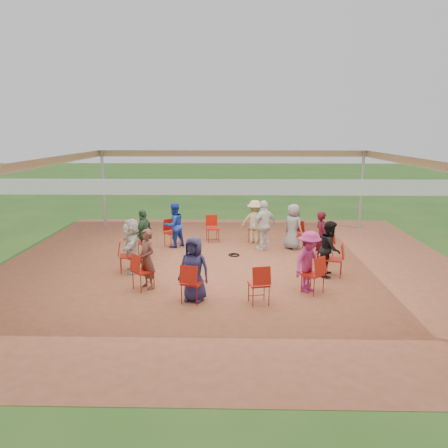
{
  "coord_description": "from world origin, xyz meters",
  "views": [
    {
      "loc": [
        0.08,
        -11.8,
        3.72
      ],
      "look_at": [
        -0.19,
        0.3,
        1.14
      ],
      "focal_mm": 35.0,
      "sensor_mm": 36.0,
      "label": 1
    }
  ],
  "objects_px": {
    "person_seated_9": "(330,248)",
    "chair_2": "(255,229)",
    "chair_4": "(172,233)",
    "person_seated_6": "(147,259)",
    "person_seated_5": "(131,246)",
    "chair_3": "(213,229)",
    "chair_7": "(143,271)",
    "person_seated_7": "(194,269)",
    "standing_person": "(264,225)",
    "chair_0": "(325,245)",
    "person_seated_2": "(255,222)",
    "chair_6": "(127,256)",
    "person_seated_0": "(321,236)",
    "chair_5": "(141,242)",
    "chair_1": "(295,235)",
    "person_seated_4": "(144,233)",
    "laptop": "(316,238)",
    "person_seated_8": "(309,262)",
    "chair_8": "(192,283)",
    "person_seated_1": "(293,227)",
    "cable_coil": "(234,255)",
    "chair_11": "(334,259)",
    "person_seated_3": "(174,225)",
    "chair_10": "(313,275)",
    "chair_9": "(259,284)"
  },
  "relations": [
    {
      "from": "person_seated_9",
      "to": "chair_2",
      "type": "bearing_deg",
      "value": 43.76
    },
    {
      "from": "chair_4",
      "to": "person_seated_6",
      "type": "height_order",
      "value": "person_seated_6"
    },
    {
      "from": "chair_2",
      "to": "person_seated_5",
      "type": "bearing_deg",
      "value": 60.72
    },
    {
      "from": "chair_3",
      "to": "person_seated_5",
      "type": "distance_m",
      "value": 3.93
    },
    {
      "from": "chair_7",
      "to": "person_seated_7",
      "type": "relative_size",
      "value": 0.62
    },
    {
      "from": "chair_2",
      "to": "standing_person",
      "type": "relative_size",
      "value": 0.56
    },
    {
      "from": "chair_0",
      "to": "person_seated_2",
      "type": "xyz_separation_m",
      "value": [
        -1.97,
        1.95,
        0.29
      ]
    },
    {
      "from": "person_seated_9",
      "to": "person_seated_6",
      "type": "bearing_deg",
      "value": 120.0
    },
    {
      "from": "chair_6",
      "to": "person_seated_0",
      "type": "relative_size",
      "value": 0.62
    },
    {
      "from": "person_seated_9",
      "to": "standing_person",
      "type": "xyz_separation_m",
      "value": [
        -1.55,
        2.47,
        0.07
      ]
    },
    {
      "from": "chair_5",
      "to": "person_seated_0",
      "type": "bearing_deg",
      "value": 104.67
    },
    {
      "from": "chair_1",
      "to": "person_seated_2",
      "type": "relative_size",
      "value": 0.62
    },
    {
      "from": "chair_1",
      "to": "standing_person",
      "type": "xyz_separation_m",
      "value": [
        -1.02,
        -0.25,
        0.36
      ]
    },
    {
      "from": "chair_3",
      "to": "person_seated_4",
      "type": "xyz_separation_m",
      "value": [
        -1.95,
        -1.97,
        0.29
      ]
    },
    {
      "from": "chair_3",
      "to": "laptop",
      "type": "xyz_separation_m",
      "value": [
        3.12,
        -2.18,
        0.23
      ]
    },
    {
      "from": "chair_4",
      "to": "person_seated_0",
      "type": "bearing_deg",
      "value": 119.28
    },
    {
      "from": "chair_4",
      "to": "person_seated_8",
      "type": "relative_size",
      "value": 0.62
    },
    {
      "from": "chair_2",
      "to": "chair_8",
      "type": "height_order",
      "value": "same"
    },
    {
      "from": "person_seated_0",
      "to": "person_seated_9",
      "type": "xyz_separation_m",
      "value": [
        -0.05,
        -1.4,
        0.0
      ]
    },
    {
      "from": "chair_7",
      "to": "person_seated_1",
      "type": "height_order",
      "value": "person_seated_1"
    },
    {
      "from": "chair_2",
      "to": "chair_0",
      "type": "bearing_deg",
      "value": 150.0
    },
    {
      "from": "person_seated_1",
      "to": "cable_coil",
      "type": "distance_m",
      "value": 2.17
    },
    {
      "from": "chair_0",
      "to": "person_seated_2",
      "type": "relative_size",
      "value": 0.62
    },
    {
      "from": "chair_11",
      "to": "chair_5",
      "type": "bearing_deg",
      "value": 90.0
    },
    {
      "from": "person_seated_2",
      "to": "person_seated_3",
      "type": "distance_m",
      "value": 2.71
    },
    {
      "from": "chair_7",
      "to": "person_seated_1",
      "type": "bearing_deg",
      "value": 90.0
    },
    {
      "from": "chair_3",
      "to": "person_seated_5",
      "type": "height_order",
      "value": "person_seated_5"
    },
    {
      "from": "person_seated_1",
      "to": "person_seated_4",
      "type": "height_order",
      "value": "same"
    },
    {
      "from": "chair_3",
      "to": "chair_10",
      "type": "xyz_separation_m",
      "value": [
        2.57,
        -4.83,
        0.0
      ]
    },
    {
      "from": "person_seated_3",
      "to": "standing_person",
      "type": "bearing_deg",
      "value": 131.02
    },
    {
      "from": "chair_1",
      "to": "person_seated_5",
      "type": "xyz_separation_m",
      "value": [
        -4.71,
        -2.54,
        0.29
      ]
    },
    {
      "from": "chair_4",
      "to": "chair_9",
      "type": "relative_size",
      "value": 1.0
    },
    {
      "from": "chair_0",
      "to": "person_seated_5",
      "type": "bearing_deg",
      "value": 90.0
    },
    {
      "from": "person_seated_2",
      "to": "person_seated_7",
      "type": "relative_size",
      "value": 1.0
    },
    {
      "from": "person_seated_2",
      "to": "person_seated_7",
      "type": "bearing_deg",
      "value": 90.0
    },
    {
      "from": "person_seated_9",
      "to": "standing_person",
      "type": "relative_size",
      "value": 0.91
    },
    {
      "from": "chair_0",
      "to": "person_seated_8",
      "type": "xyz_separation_m",
      "value": [
        -0.91,
        -2.62,
        0.29
      ]
    },
    {
      "from": "chair_3",
      "to": "laptop",
      "type": "bearing_deg",
      "value": 131.95
    },
    {
      "from": "chair_3",
      "to": "chair_0",
      "type": "bearing_deg",
      "value": 135.0
    },
    {
      "from": "chair_0",
      "to": "chair_6",
      "type": "relative_size",
      "value": 1.0
    },
    {
      "from": "chair_2",
      "to": "chair_8",
      "type": "distance_m",
      "value": 5.66
    },
    {
      "from": "person_seated_6",
      "to": "person_seated_9",
      "type": "relative_size",
      "value": 1.0
    },
    {
      "from": "chair_8",
      "to": "chair_11",
      "type": "relative_size",
      "value": 1.0
    },
    {
      "from": "person_seated_6",
      "to": "chair_11",
      "type": "bearing_deg",
      "value": 59.28
    },
    {
      "from": "chair_6",
      "to": "chair_3",
      "type": "bearing_deg",
      "value": 135.0
    },
    {
      "from": "chair_6",
      "to": "person_seated_6",
      "type": "xyz_separation_m",
      "value": [
        0.78,
        -1.21,
        0.29
      ]
    },
    {
      "from": "chair_0",
      "to": "person_seated_0",
      "type": "xyz_separation_m",
      "value": [
        -0.12,
        -0.03,
        0.29
      ]
    },
    {
      "from": "person_seated_2",
      "to": "chair_11",
      "type": "bearing_deg",
      "value": 136.24
    },
    {
      "from": "person_seated_8",
      "to": "cable_coil",
      "type": "bearing_deg",
      "value": 77.19
    },
    {
      "from": "chair_9",
      "to": "person_seated_6",
      "type": "height_order",
      "value": "person_seated_6"
    }
  ]
}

